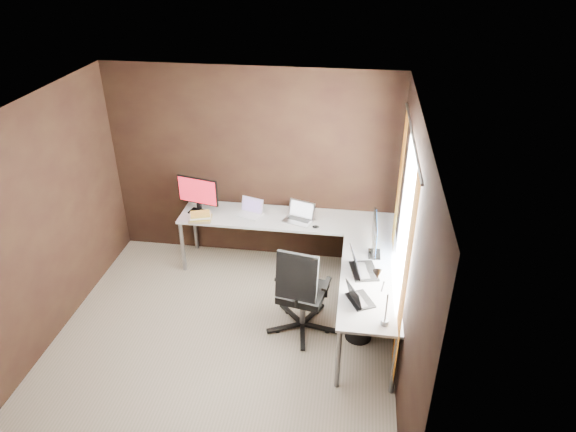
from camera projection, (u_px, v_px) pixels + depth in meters
The scene contains 15 objects.
room at pixel (251, 241), 4.85m from camera, with size 3.60×3.60×2.50m.
desk at pixel (312, 243), 5.92m from camera, with size 2.65×2.25×0.73m.
drawer_pedestal at pixel (361, 269), 6.12m from camera, with size 0.42×0.50×0.60m, color white.
monitor_left at pixel (198, 193), 6.33m from camera, with size 0.53×0.20×0.47m.
monitor_right at pixel (375, 235), 5.49m from camera, with size 0.13×0.54×0.44m.
laptop_white at pixel (251, 211), 6.39m from camera, with size 0.34×0.29×0.20m.
laptop_silver at pixel (300, 216), 6.26m from camera, with size 0.40×0.34×0.23m.
laptop_black_big at pixel (361, 268), 5.31m from camera, with size 0.33×0.41×0.24m.
laptop_black_small at pixel (358, 298), 4.89m from camera, with size 0.31×0.34×0.19m.
book_stack at pixel (200, 217), 6.27m from camera, with size 0.30×0.26×0.08m.
mouse_left at pixel (203, 217), 6.31m from camera, with size 0.09×0.06×0.04m, color black.
mouse_corner at pixel (316, 227), 6.10m from camera, with size 0.09×0.06×0.03m, color black.
desk_lamp at pixel (380, 290), 4.53m from camera, with size 0.18×0.21×0.53m.
office_chair at pixel (302, 306), 5.49m from camera, with size 0.61×0.62×1.09m.
wastebasket at pixel (359, 324), 5.46m from camera, with size 0.29×0.29×0.33m, color black.
Camera 1 is at (1.27, -3.94, 3.86)m, focal length 32.00 mm.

